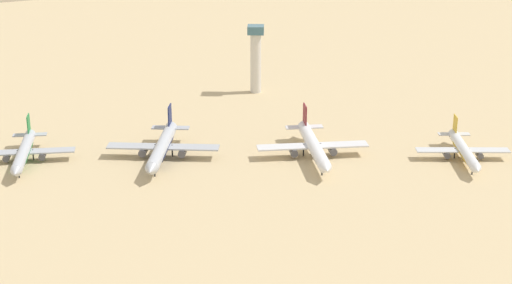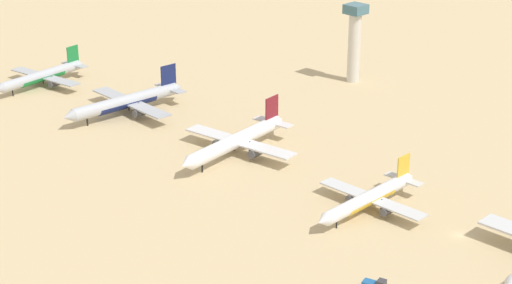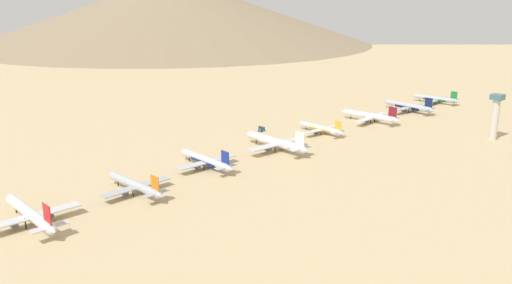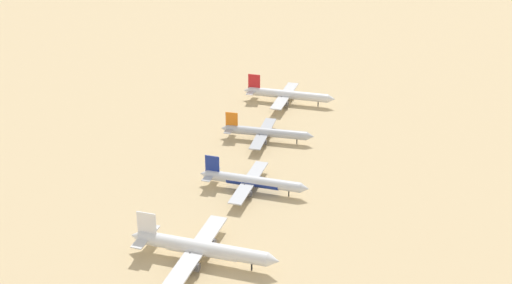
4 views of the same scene
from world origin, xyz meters
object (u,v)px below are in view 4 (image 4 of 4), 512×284
(parked_jet_4, at_px, (201,248))
(parked_jet_5, at_px, (252,181))
(parked_jet_7, at_px, (287,95))
(parked_jet_6, at_px, (265,132))

(parked_jet_4, relative_size, parked_jet_5, 1.16)
(parked_jet_7, bearing_deg, parked_jet_5, -81.43)
(parked_jet_4, relative_size, parked_jet_6, 1.20)
(parked_jet_6, relative_size, parked_jet_7, 0.89)
(parked_jet_5, xyz_separation_m, parked_jet_7, (-14.74, 97.83, 0.45))
(parked_jet_5, xyz_separation_m, parked_jet_6, (-10.37, 48.07, -0.08))
(parked_jet_6, bearing_deg, parked_jet_5, -77.83)
(parked_jet_7, bearing_deg, parked_jet_4, -84.32)
(parked_jet_5, relative_size, parked_jet_7, 0.92)
(parked_jet_4, bearing_deg, parked_jet_7, 95.68)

